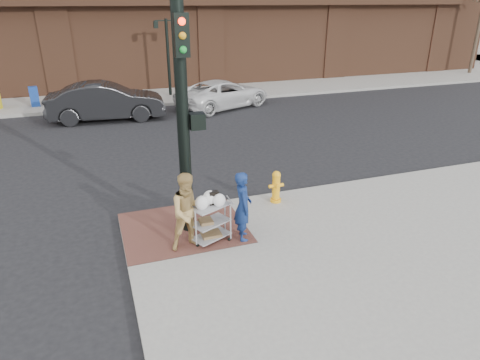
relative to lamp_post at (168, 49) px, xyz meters
name	(u,v)px	position (x,y,z in m)	size (l,w,h in m)	color
ground	(219,248)	(-2.00, -16.00, -2.62)	(220.00, 220.00, 0.00)	black
sidewalk_far	(247,56)	(10.50, 16.00, -2.54)	(65.00, 36.00, 0.15)	gray
brick_curb_ramp	(184,227)	(-2.60, -15.10, -2.46)	(2.80, 2.40, 0.01)	brown
lamp_post	(168,49)	(0.00, 0.00, 0.00)	(1.32, 0.22, 4.00)	black
traffic_signal_pole	(184,116)	(-2.48, -15.23, 0.21)	(0.61, 0.51, 5.00)	black
woman_blue	(243,206)	(-1.45, -16.00, -1.68)	(0.58, 0.38, 1.58)	navy
pedestrian_tan	(189,212)	(-2.63, -15.98, -1.62)	(0.83, 0.64, 1.70)	tan
sedan_dark	(106,101)	(-3.61, -3.86, -1.77)	(1.78, 5.12, 1.69)	black
minivan_white	(223,94)	(2.08, -3.27, -1.93)	(2.29, 4.96, 1.38)	silver
utility_cart	(211,219)	(-2.14, -15.85, -1.95)	(0.94, 0.76, 1.15)	gray
fire_hydrant	(276,186)	(0.00, -14.52, -2.03)	(0.40, 0.28, 0.86)	#FFAE15
newsbox_blue	(34,96)	(-6.88, -0.52, -1.98)	(0.41, 0.37, 0.97)	navy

